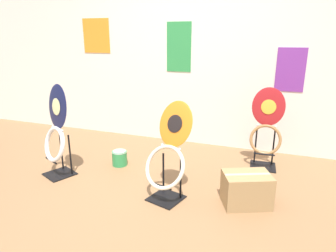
{
  "coord_description": "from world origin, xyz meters",
  "views": [
    {
      "loc": [
        1.11,
        -1.92,
        1.44
      ],
      "look_at": [
        0.1,
        0.84,
        0.55
      ],
      "focal_mm": 32.0,
      "sensor_mm": 36.0,
      "label": 1
    }
  ],
  "objects_px": {
    "toilet_seat_display_crimson_swirl": "(267,128)",
    "paint_can": "(120,157)",
    "toilet_seat_display_navy_moon": "(56,133)",
    "toilet_seat_display_orange_sun": "(169,155)",
    "storage_box": "(246,189)"
  },
  "relations": [
    {
      "from": "toilet_seat_display_navy_moon",
      "to": "toilet_seat_display_orange_sun",
      "type": "xyz_separation_m",
      "value": [
        1.26,
        -0.05,
        -0.05
      ]
    },
    {
      "from": "toilet_seat_display_navy_moon",
      "to": "paint_can",
      "type": "height_order",
      "value": "toilet_seat_display_navy_moon"
    },
    {
      "from": "paint_can",
      "to": "toilet_seat_display_crimson_swirl",
      "type": "bearing_deg",
      "value": 18.54
    },
    {
      "from": "toilet_seat_display_navy_moon",
      "to": "paint_can",
      "type": "xyz_separation_m",
      "value": [
        0.48,
        0.44,
        -0.38
      ]
    },
    {
      "from": "toilet_seat_display_crimson_swirl",
      "to": "paint_can",
      "type": "xyz_separation_m",
      "value": [
        -1.56,
        -0.52,
        -0.38
      ]
    },
    {
      "from": "toilet_seat_display_orange_sun",
      "to": "storage_box",
      "type": "bearing_deg",
      "value": 10.3
    },
    {
      "from": "toilet_seat_display_navy_moon",
      "to": "storage_box",
      "type": "distance_m",
      "value": 1.97
    },
    {
      "from": "toilet_seat_display_orange_sun",
      "to": "toilet_seat_display_crimson_swirl",
      "type": "relative_size",
      "value": 0.97
    },
    {
      "from": "toilet_seat_display_crimson_swirl",
      "to": "paint_can",
      "type": "distance_m",
      "value": 1.69
    },
    {
      "from": "toilet_seat_display_crimson_swirl",
      "to": "storage_box",
      "type": "xyz_separation_m",
      "value": [
        -0.1,
        -0.88,
        -0.32
      ]
    },
    {
      "from": "toilet_seat_display_crimson_swirl",
      "to": "paint_can",
      "type": "bearing_deg",
      "value": -161.46
    },
    {
      "from": "toilet_seat_display_navy_moon",
      "to": "toilet_seat_display_crimson_swirl",
      "type": "bearing_deg",
      "value": 25.18
    },
    {
      "from": "storage_box",
      "to": "toilet_seat_display_crimson_swirl",
      "type": "bearing_deg",
      "value": 83.7
    },
    {
      "from": "paint_can",
      "to": "toilet_seat_display_navy_moon",
      "type": "bearing_deg",
      "value": -137.84
    },
    {
      "from": "toilet_seat_display_crimson_swirl",
      "to": "paint_can",
      "type": "height_order",
      "value": "toilet_seat_display_crimson_swirl"
    }
  ]
}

